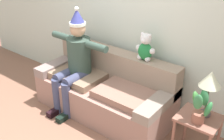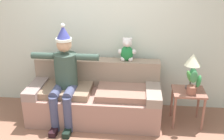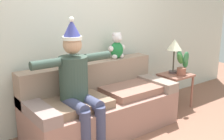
{
  "view_description": "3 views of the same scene",
  "coord_description": "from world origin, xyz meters",
  "px_view_note": "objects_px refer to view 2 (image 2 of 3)",
  "views": [
    {
      "loc": [
        2.22,
        -1.66,
        2.46
      ],
      "look_at": [
        0.24,
        0.89,
        0.82
      ],
      "focal_mm": 44.55,
      "sensor_mm": 36.0,
      "label": 1
    },
    {
      "loc": [
        0.64,
        -2.65,
        2.32
      ],
      "look_at": [
        0.27,
        0.96,
        0.85
      ],
      "focal_mm": 42.29,
      "sensor_mm": 36.0,
      "label": 2
    },
    {
      "loc": [
        -1.95,
        -1.8,
        1.73
      ],
      "look_at": [
        0.06,
        0.86,
        0.86
      ],
      "focal_mm": 44.16,
      "sensor_mm": 36.0,
      "label": 3
    }
  ],
  "objects_px": {
    "couch": "(95,97)",
    "table_lamp": "(193,61)",
    "person_seated": "(64,75)",
    "teddy_bear": "(127,50)",
    "potted_plant": "(193,82)",
    "side_table": "(188,97)"
  },
  "relations": [
    {
      "from": "teddy_bear",
      "to": "side_table",
      "type": "xyz_separation_m",
      "value": [
        0.95,
        -0.32,
        -0.6
      ]
    },
    {
      "from": "teddy_bear",
      "to": "potted_plant",
      "type": "xyz_separation_m",
      "value": [
        0.97,
        -0.42,
        -0.31
      ]
    },
    {
      "from": "couch",
      "to": "table_lamp",
      "type": "relative_size",
      "value": 3.62
    },
    {
      "from": "table_lamp",
      "to": "potted_plant",
      "type": "height_order",
      "value": "table_lamp"
    },
    {
      "from": "person_seated",
      "to": "table_lamp",
      "type": "relative_size",
      "value": 2.75
    },
    {
      "from": "teddy_bear",
      "to": "side_table",
      "type": "height_order",
      "value": "teddy_bear"
    },
    {
      "from": "side_table",
      "to": "potted_plant",
      "type": "relative_size",
      "value": 1.4
    },
    {
      "from": "teddy_bear",
      "to": "side_table",
      "type": "distance_m",
      "value": 1.17
    },
    {
      "from": "side_table",
      "to": "potted_plant",
      "type": "bearing_deg",
      "value": -76.92
    },
    {
      "from": "teddy_bear",
      "to": "side_table",
      "type": "bearing_deg",
      "value": -18.8
    },
    {
      "from": "potted_plant",
      "to": "person_seated",
      "type": "bearing_deg",
      "value": -179.86
    },
    {
      "from": "couch",
      "to": "potted_plant",
      "type": "bearing_deg",
      "value": -6.42
    },
    {
      "from": "person_seated",
      "to": "couch",
      "type": "bearing_deg",
      "value": 21.21
    },
    {
      "from": "person_seated",
      "to": "side_table",
      "type": "distance_m",
      "value": 1.89
    },
    {
      "from": "couch",
      "to": "side_table",
      "type": "bearing_deg",
      "value": -2.74
    },
    {
      "from": "table_lamp",
      "to": "couch",
      "type": "bearing_deg",
      "value": -179.39
    },
    {
      "from": "person_seated",
      "to": "potted_plant",
      "type": "height_order",
      "value": "person_seated"
    },
    {
      "from": "teddy_bear",
      "to": "potted_plant",
      "type": "distance_m",
      "value": 1.1
    },
    {
      "from": "side_table",
      "to": "potted_plant",
      "type": "height_order",
      "value": "potted_plant"
    },
    {
      "from": "table_lamp",
      "to": "teddy_bear",
      "type": "bearing_deg",
      "value": 166.17
    },
    {
      "from": "couch",
      "to": "side_table",
      "type": "height_order",
      "value": "couch"
    },
    {
      "from": "potted_plant",
      "to": "table_lamp",
      "type": "bearing_deg",
      "value": 89.23
    }
  ]
}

